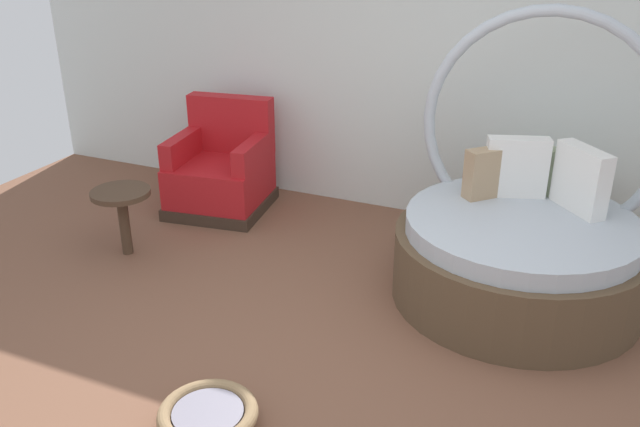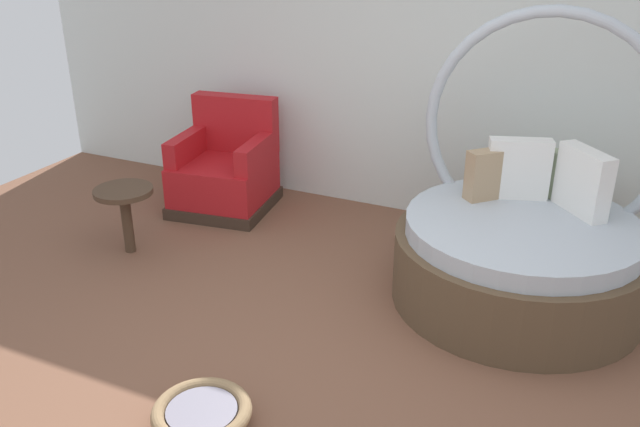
{
  "view_description": "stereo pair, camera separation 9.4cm",
  "coord_description": "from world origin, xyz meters",
  "px_view_note": "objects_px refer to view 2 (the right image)",
  "views": [
    {
      "loc": [
        1.24,
        -2.79,
        2.39
      ],
      "look_at": [
        -0.41,
        0.96,
        0.55
      ],
      "focal_mm": 37.61,
      "sensor_mm": 36.0,
      "label": 1
    },
    {
      "loc": [
        1.32,
        -2.75,
        2.39
      ],
      "look_at": [
        -0.41,
        0.96,
        0.55
      ],
      "focal_mm": 37.61,
      "sensor_mm": 36.0,
      "label": 2
    }
  ],
  "objects_px": {
    "round_daybed": "(522,242)",
    "side_table": "(124,200)",
    "red_armchair": "(226,171)",
    "pet_basket": "(202,415)"
  },
  "relations": [
    {
      "from": "round_daybed",
      "to": "side_table",
      "type": "relative_size",
      "value": 3.61
    },
    {
      "from": "round_daybed",
      "to": "side_table",
      "type": "height_order",
      "value": "round_daybed"
    },
    {
      "from": "round_daybed",
      "to": "pet_basket",
      "type": "distance_m",
      "value": 2.36
    },
    {
      "from": "round_daybed",
      "to": "pet_basket",
      "type": "height_order",
      "value": "round_daybed"
    },
    {
      "from": "red_armchair",
      "to": "side_table",
      "type": "height_order",
      "value": "red_armchair"
    },
    {
      "from": "red_armchair",
      "to": "pet_basket",
      "type": "bearing_deg",
      "value": -60.36
    },
    {
      "from": "round_daybed",
      "to": "red_armchair",
      "type": "distance_m",
      "value": 2.65
    },
    {
      "from": "round_daybed",
      "to": "pet_basket",
      "type": "relative_size",
      "value": 3.68
    },
    {
      "from": "pet_basket",
      "to": "side_table",
      "type": "relative_size",
      "value": 0.98
    },
    {
      "from": "round_daybed",
      "to": "red_armchair",
      "type": "relative_size",
      "value": 2.0
    }
  ]
}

